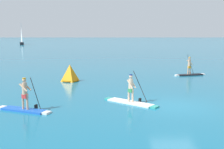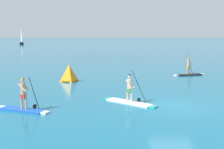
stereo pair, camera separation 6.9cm
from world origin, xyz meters
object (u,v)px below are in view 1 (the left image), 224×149
paddleboarder_far_right (189,71)px  sailboat_left_horizon (20,42)px  paddleboarder_mid_center (130,97)px  race_marker_buoy (69,74)px  paddleboarder_near_left (23,104)px

paddleboarder_far_right → sailboat_left_horizon: size_ratio=0.42×
paddleboarder_mid_center → race_marker_buoy: bearing=160.2°
paddleboarder_far_right → race_marker_buoy: paddleboarder_far_right is taller
paddleboarder_mid_center → sailboat_left_horizon: size_ratio=0.42×
paddleboarder_mid_center → paddleboarder_near_left: bearing=-125.5°
paddleboarder_far_right → sailboat_left_horizon: bearing=103.9°
paddleboarder_far_right → race_marker_buoy: (-10.98, -3.30, 0.26)m
paddleboarder_far_right → sailboat_left_horizon: sailboat_left_horizon is taller
paddleboarder_mid_center → paddleboarder_far_right: size_ratio=1.00×
paddleboarder_near_left → paddleboarder_mid_center: size_ratio=1.00×
paddleboarder_near_left → race_marker_buoy: (1.05, 9.08, 0.25)m
paddleboarder_near_left → sailboat_left_horizon: bearing=129.5°
race_marker_buoy → paddleboarder_near_left: bearing=-96.6°
paddleboarder_far_right → race_marker_buoy: 11.47m
paddleboarder_mid_center → paddleboarder_far_right: 12.50m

